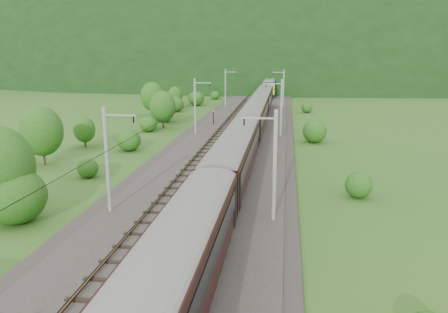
# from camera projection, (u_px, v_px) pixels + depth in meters

# --- Properties ---
(ground) EXTENTS (600.00, 600.00, 0.00)m
(ground) POSITION_uv_depth(u_px,v_px,m) (190.00, 219.00, 32.59)
(ground) COLOR #295A1C
(ground) RESTS_ON ground
(railbed) EXTENTS (14.00, 220.00, 0.30)m
(railbed) POSITION_uv_depth(u_px,v_px,m) (212.00, 179.00, 42.17)
(railbed) COLOR #38332D
(railbed) RESTS_ON ground
(track_left) EXTENTS (2.40, 220.00, 0.27)m
(track_left) POSITION_uv_depth(u_px,v_px,m) (188.00, 176.00, 42.44)
(track_left) COLOR #523823
(track_left) RESTS_ON railbed
(track_right) EXTENTS (2.40, 220.00, 0.27)m
(track_right) POSITION_uv_depth(u_px,v_px,m) (237.00, 178.00, 41.79)
(track_right) COLOR #523823
(track_right) RESTS_ON railbed
(catenary_left) EXTENTS (2.54, 192.28, 8.00)m
(catenary_left) POSITION_uv_depth(u_px,v_px,m) (196.00, 105.00, 63.13)
(catenary_left) COLOR gray
(catenary_left) RESTS_ON railbed
(catenary_right) EXTENTS (2.54, 192.28, 8.00)m
(catenary_right) POSITION_uv_depth(u_px,v_px,m) (281.00, 107.00, 61.46)
(catenary_right) COLOR gray
(catenary_right) RESTS_ON railbed
(overhead_wires) EXTENTS (4.83, 198.00, 0.03)m
(overhead_wires) POSITION_uv_depth(u_px,v_px,m) (212.00, 107.00, 40.52)
(overhead_wires) COLOR black
(overhead_wires) RESTS_ON ground
(mountain_main) EXTENTS (504.00, 360.00, 244.00)m
(mountain_main) POSITION_uv_depth(u_px,v_px,m) (276.00, 69.00, 282.63)
(mountain_main) COLOR black
(mountain_main) RESTS_ON ground
(mountain_ridge) EXTENTS (336.00, 280.00, 132.00)m
(mountain_ridge) POSITION_uv_depth(u_px,v_px,m) (122.00, 66.00, 337.49)
(mountain_ridge) COLOR black
(mountain_ridge) RESTS_ON ground
(train) EXTENTS (3.09, 147.37, 5.39)m
(train) POSITION_uv_depth(u_px,v_px,m) (247.00, 126.00, 50.84)
(train) COLOR black
(train) RESTS_ON ground
(hazard_post_near) EXTENTS (0.18, 0.18, 1.68)m
(hazard_post_near) POSITION_uv_depth(u_px,v_px,m) (228.00, 142.00, 54.26)
(hazard_post_near) COLOR red
(hazard_post_near) RESTS_ON railbed
(hazard_post_far) EXTENTS (0.17, 0.17, 1.59)m
(hazard_post_far) POSITION_uv_depth(u_px,v_px,m) (244.00, 126.00, 66.03)
(hazard_post_far) COLOR red
(hazard_post_far) RESTS_ON railbed
(signal) EXTENTS (0.26, 0.26, 2.34)m
(signal) POSITION_uv_depth(u_px,v_px,m) (213.00, 116.00, 71.81)
(signal) COLOR black
(signal) RESTS_ON railbed
(vegetation_left) EXTENTS (13.81, 146.76, 7.06)m
(vegetation_left) POSITION_uv_depth(u_px,v_px,m) (93.00, 136.00, 49.05)
(vegetation_left) COLOR #1B5216
(vegetation_left) RESTS_ON ground
(vegetation_right) EXTENTS (5.51, 99.05, 3.10)m
(vegetation_right) POSITION_uv_depth(u_px,v_px,m) (358.00, 210.00, 30.67)
(vegetation_right) COLOR #1B5216
(vegetation_right) RESTS_ON ground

